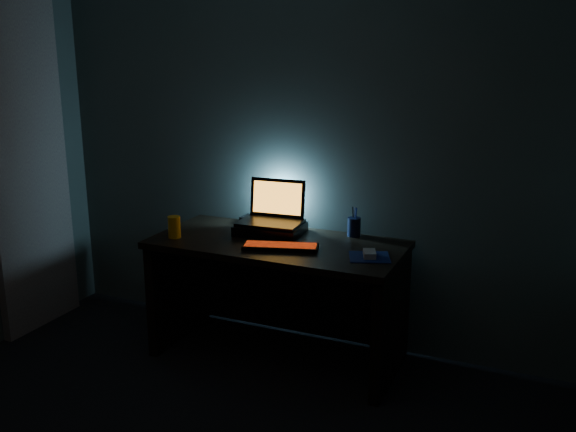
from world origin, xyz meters
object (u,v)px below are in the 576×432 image
object	(u,v)px
mouse	(370,254)
juice_glass	(174,227)
keyboard	(281,247)
router	(252,220)
pen_cup	(354,227)
laptop	(273,213)

from	to	relation	value
mouse	juice_glass	xyz separation A→B (m)	(-1.19, -0.11, 0.05)
keyboard	juice_glass	xyz separation A→B (m)	(-0.68, -0.05, 0.05)
keyboard	juice_glass	world-z (taller)	juice_glass
keyboard	router	size ratio (longest dim) A/B	3.12
keyboard	pen_cup	distance (m)	0.52
keyboard	pen_cup	xyz separation A→B (m)	(0.31, 0.41, 0.04)
keyboard	pen_cup	bearing A→B (deg)	37.19
mouse	router	distance (m)	0.98
laptop	keyboard	size ratio (longest dim) A/B	0.88
mouse	pen_cup	bearing A→B (deg)	99.40
laptop	pen_cup	size ratio (longest dim) A/B	3.47
mouse	router	world-z (taller)	router
keyboard	juice_glass	bearing A→B (deg)	168.30
pen_cup	keyboard	bearing A→B (deg)	-126.52
laptop	pen_cup	xyz separation A→B (m)	(0.50, 0.10, -0.06)
juice_glass	router	xyz separation A→B (m)	(0.29, 0.48, -0.04)
laptop	router	world-z (taller)	laptop
laptop	pen_cup	world-z (taller)	laptop
laptop	router	xyz separation A→B (m)	(-0.20, 0.11, -0.10)
pen_cup	router	world-z (taller)	pen_cup
mouse	router	xyz separation A→B (m)	(-0.91, 0.37, 0.00)
pen_cup	router	xyz separation A→B (m)	(-0.70, 0.01, -0.03)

